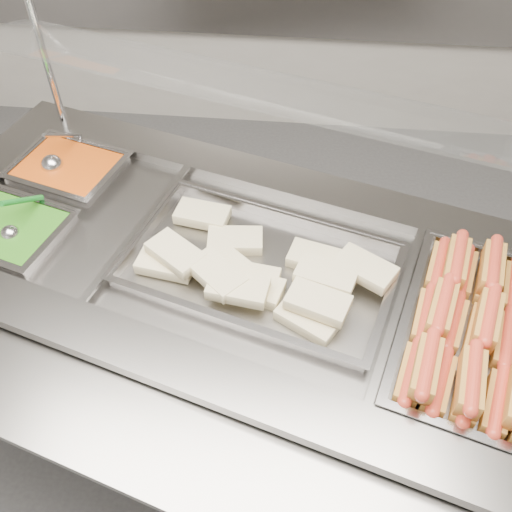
# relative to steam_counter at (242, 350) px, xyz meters

# --- Properties ---
(steam_counter) EXTENTS (2.13, 1.40, 0.94)m
(steam_counter) POSITION_rel_steam_counter_xyz_m (0.00, 0.00, 0.00)
(steam_counter) COLOR gray
(steam_counter) RESTS_ON ground
(tray_rail) EXTENTS (1.87, 0.89, 0.05)m
(tray_rail) POSITION_rel_steam_counter_xyz_m (-0.15, -0.51, 0.42)
(tray_rail) COLOR gray
(tray_rail) RESTS_ON steam_counter
(sneeze_guard) EXTENTS (1.73, 0.79, 0.46)m
(sneeze_guard) POSITION_rel_steam_counter_xyz_m (0.07, 0.22, 0.85)
(sneeze_guard) COLOR silver
(sneeze_guard) RESTS_ON steam_counter
(pan_hotdogs) EXTENTS (0.51, 0.65, 0.10)m
(pan_hotdogs) POSITION_rel_steam_counter_xyz_m (0.62, -0.19, 0.43)
(pan_hotdogs) COLOR gray
(pan_hotdogs) RESTS_ON steam_counter
(pan_wraps) EXTENTS (0.80, 0.60, 0.07)m
(pan_wraps) POSITION_rel_steam_counter_xyz_m (0.06, -0.02, 0.44)
(pan_wraps) COLOR gray
(pan_wraps) RESTS_ON steam_counter
(pan_beans) EXTENTS (0.37, 0.33, 0.10)m
(pan_beans) POSITION_rel_steam_counter_xyz_m (-0.60, 0.34, 0.43)
(pan_beans) COLOR gray
(pan_beans) RESTS_ON steam_counter
(pan_peas) EXTENTS (0.37, 0.33, 0.10)m
(pan_peas) POSITION_rel_steam_counter_xyz_m (-0.69, 0.05, 0.43)
(pan_peas) COLOR gray
(pan_peas) RESTS_ON steam_counter
(hotdogs_in_buns) EXTENTS (0.39, 0.60, 0.12)m
(hotdogs_in_buns) POSITION_rel_steam_counter_xyz_m (0.60, -0.20, 0.48)
(hotdogs_in_buns) COLOR #A56322
(hotdogs_in_buns) RESTS_ON pan_hotdogs
(tortilla_wraps) EXTENTS (0.71, 0.48, 0.07)m
(tortilla_wraps) POSITION_rel_steam_counter_xyz_m (0.05, -0.05, 0.48)
(tortilla_wraps) COLOR tan
(tortilla_wraps) RESTS_ON pan_wraps
(ladle) EXTENTS (0.09, 0.20, 0.16)m
(ladle) POSITION_rel_steam_counter_xyz_m (-0.64, 0.34, 0.48)
(ladle) COLOR #BBBCC0
(ladle) RESTS_ON pan_beans
(serving_spoon) EXTENTS (0.08, 0.18, 0.14)m
(serving_spoon) POSITION_rel_steam_counter_xyz_m (-0.66, 0.04, 0.48)
(serving_spoon) COLOR #BBBCC0
(serving_spoon) RESTS_ON pan_peas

